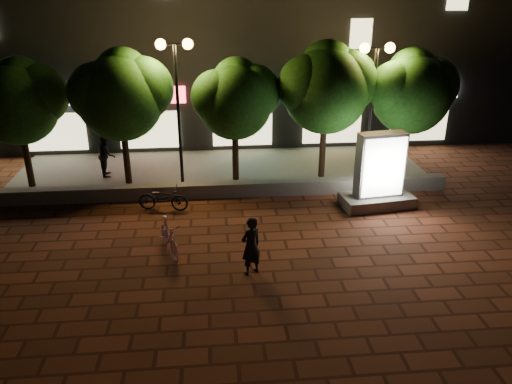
{
  "coord_description": "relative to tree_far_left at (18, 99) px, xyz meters",
  "views": [
    {
      "loc": [
        -0.37,
        -12.26,
        7.03
      ],
      "look_at": [
        0.91,
        1.5,
        1.17
      ],
      "focal_mm": 35.0,
      "sensor_mm": 36.0,
      "label": 1
    }
  ],
  "objects": [
    {
      "name": "pedestrian",
      "position": [
        2.56,
        0.81,
        -2.37
      ],
      "size": [
        0.74,
        0.9,
        1.69
      ],
      "primitive_type": "imported",
      "rotation": [
        0.0,
        0.0,
        1.71
      ],
      "color": "black",
      "rests_on": "sidewalk"
    },
    {
      "name": "building_block",
      "position": [
        6.94,
        7.53,
        1.7
      ],
      "size": [
        28.0,
        8.12,
        11.3
      ],
      "color": "black",
      "rests_on": "ground"
    },
    {
      "name": "tree_right",
      "position": [
        10.8,
        0.0,
        0.27
      ],
      "size": [
        3.72,
        3.1,
        5.07
      ],
      "color": "black",
      "rests_on": "sidewalk"
    },
    {
      "name": "scooter_pink",
      "position": [
        5.31,
        -5.35,
        -2.79
      ],
      "size": [
        1.01,
        1.75,
        1.01
      ],
      "primitive_type": "imported",
      "rotation": [
        0.0,
        0.0,
        0.34
      ],
      "color": "#C2819E",
      "rests_on": "ground"
    },
    {
      "name": "street_lamp_left",
      "position": [
        5.45,
        -0.26,
        0.74
      ],
      "size": [
        1.26,
        0.36,
        5.18
      ],
      "color": "black",
      "rests_on": "sidewalk"
    },
    {
      "name": "ad_kiosk",
      "position": [
        12.06,
        -2.79,
        -2.26
      ],
      "size": [
        2.5,
        1.49,
        2.56
      ],
      "color": "slate",
      "rests_on": "ground"
    },
    {
      "name": "retaining_wall",
      "position": [
        6.95,
        -1.46,
        -3.04
      ],
      "size": [
        16.0,
        0.45,
        0.5
      ],
      "primitive_type": "cube",
      "color": "slate",
      "rests_on": "ground"
    },
    {
      "name": "rider",
      "position": [
        7.48,
        -6.61,
        -2.49
      ],
      "size": [
        0.7,
        0.63,
        1.61
      ],
      "primitive_type": "imported",
      "rotation": [
        0.0,
        0.0,
        3.69
      ],
      "color": "black",
      "rests_on": "ground"
    },
    {
      "name": "tree_mid",
      "position": [
        7.5,
        -0.0,
        -0.08
      ],
      "size": [
        3.24,
        2.7,
        4.5
      ],
      "color": "black",
      "rests_on": "sidewalk"
    },
    {
      "name": "ground",
      "position": [
        6.95,
        -5.46,
        -3.29
      ],
      "size": [
        80.0,
        80.0,
        0.0
      ],
      "primitive_type": "plane",
      "color": "brown",
      "rests_on": "ground"
    },
    {
      "name": "sidewalk",
      "position": [
        6.95,
        1.04,
        -3.25
      ],
      "size": [
        16.0,
        5.0,
        0.08
      ],
      "primitive_type": "cube",
      "color": "slate",
      "rests_on": "ground"
    },
    {
      "name": "tree_left",
      "position": [
        3.5,
        0.0,
        0.15
      ],
      "size": [
        3.6,
        3.0,
        4.89
      ],
      "color": "black",
      "rests_on": "sidewalk"
    },
    {
      "name": "scooter_parked",
      "position": [
        4.92,
        -2.46,
        -2.86
      ],
      "size": [
        1.74,
        0.87,
        0.87
      ],
      "primitive_type": "imported",
      "rotation": [
        0.0,
        0.0,
        1.39
      ],
      "color": "black",
      "rests_on": "ground"
    },
    {
      "name": "street_lamp_right",
      "position": [
        12.45,
        -0.26,
        0.6
      ],
      "size": [
        1.26,
        0.36,
        4.98
      ],
      "color": "black",
      "rests_on": "sidewalk"
    },
    {
      "name": "tree_far_left",
      "position": [
        0.0,
        0.0,
        0.0
      ],
      "size": [
        3.36,
        2.8,
        4.63
      ],
      "color": "black",
      "rests_on": "sidewalk"
    },
    {
      "name": "tree_far_right",
      "position": [
        14.0,
        0.0,
        0.08
      ],
      "size": [
        3.48,
        2.9,
        4.76
      ],
      "color": "black",
      "rests_on": "sidewalk"
    }
  ]
}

